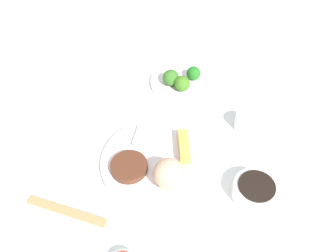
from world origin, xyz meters
TOP-DOWN VIEW (x-y plane):
  - tabletop at (0.00, 0.00)m, footprint 2.20×2.20m
  - main_plate at (0.01, -0.03)m, footprint 0.29×0.29m
  - rice_scoop at (0.07, 0.02)m, footprint 0.08×0.08m
  - spring_roll at (-0.04, 0.03)m, footprint 0.10×0.05m
  - crab_rangoon_wonton at (-0.05, -0.07)m, footprint 0.07×0.06m
  - stir_fry_heap at (0.05, -0.09)m, footprint 0.09×0.09m
  - broccoli_plate at (-0.31, -0.03)m, footprint 0.20×0.20m
  - broccoli_floret_0 at (-0.29, -0.06)m, footprint 0.05×0.05m
  - broccoli_floret_1 at (-0.33, 0.00)m, footprint 0.04×0.04m
  - broccoli_floret_2 at (-0.27, -0.02)m, footprint 0.05×0.05m
  - soy_sauce_bowl at (0.05, 0.22)m, footprint 0.11×0.11m
  - soy_sauce_bowl_liquid at (0.05, 0.22)m, footprint 0.09×0.09m
  - teacup at (-0.17, 0.18)m, footprint 0.06×0.06m
  - chopsticks_pair at (0.19, -0.20)m, footprint 0.04×0.20m

SIDE VIEW (x-z plane):
  - tabletop at x=0.00m, z-range 0.00..0.02m
  - chopsticks_pair at x=0.19m, z-range 0.02..0.03m
  - broccoli_plate at x=-0.31m, z-range 0.02..0.03m
  - main_plate at x=0.01m, z-range 0.02..0.04m
  - soy_sauce_bowl at x=0.05m, z-range 0.02..0.06m
  - crab_rangoon_wonton at x=-0.05m, z-range 0.04..0.05m
  - teacup at x=-0.17m, z-range 0.02..0.07m
  - stir_fry_heap at x=0.05m, z-range 0.04..0.05m
  - spring_roll at x=-0.04m, z-range 0.04..0.07m
  - broccoli_floret_1 at x=-0.33m, z-range 0.03..0.08m
  - broccoli_floret_2 at x=-0.27m, z-range 0.03..0.08m
  - broccoli_floret_0 at x=-0.29m, z-range 0.03..0.08m
  - soy_sauce_bowl_liquid at x=0.05m, z-range 0.06..0.07m
  - rice_scoop at x=0.07m, z-range 0.04..0.11m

